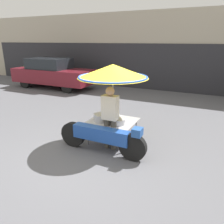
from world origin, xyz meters
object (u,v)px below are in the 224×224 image
vendor_person (110,115)px  parked_car (53,73)px  potted_plant (29,70)px  vendor_motorcycle_cart (111,86)px

vendor_person → parked_car: size_ratio=0.34×
potted_plant → vendor_person: bearing=-35.2°
parked_car → vendor_motorcycle_cart: bearing=-39.3°
vendor_person → parked_car: bearing=139.6°
vendor_motorcycle_cart → vendor_person: bearing=-70.0°
vendor_person → potted_plant: vendor_person is taller
parked_car → potted_plant: (-3.20, 1.39, -0.19)m
vendor_motorcycle_cart → parked_car: bearing=140.7°
vendor_person → parked_car: 7.98m
vendor_person → potted_plant: bearing=144.8°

